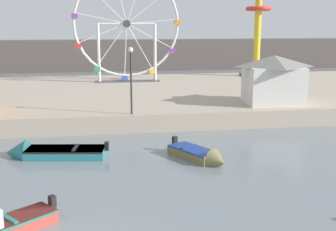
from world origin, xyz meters
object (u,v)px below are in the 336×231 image
object	(u,v)px
motorboat_olive_wood	(201,155)
carnival_booth_white_ticket	(273,79)
drop_tower_yellow_tower	(258,10)
promenade_lamp_near	(131,71)
motorboat_teal_painted	(46,152)
ferris_wheel_white_frame	(127,26)

from	to	relation	value
motorboat_olive_wood	carnival_booth_white_ticket	size ratio (longest dim) A/B	0.83
motorboat_olive_wood	carnival_booth_white_ticket	world-z (taller)	carnival_booth_white_ticket
drop_tower_yellow_tower	promenade_lamp_near	size ratio (longest dim) A/B	3.92
drop_tower_yellow_tower	carnival_booth_white_ticket	bearing A→B (deg)	-106.22
motorboat_teal_painted	drop_tower_yellow_tower	xyz separation A→B (m)	(19.39, 22.34, 7.82)
ferris_wheel_white_frame	motorboat_teal_painted	bearing A→B (deg)	-105.51
motorboat_teal_painted	promenade_lamp_near	size ratio (longest dim) A/B	1.28
motorboat_olive_wood	ferris_wheel_white_frame	distance (m)	22.93
motorboat_teal_painted	carnival_booth_white_ticket	bearing A→B (deg)	-146.91
ferris_wheel_white_frame	drop_tower_yellow_tower	distance (m)	14.07
motorboat_olive_wood	drop_tower_yellow_tower	size ratio (longest dim) A/B	0.23
motorboat_olive_wood	carnival_booth_white_ticket	distance (m)	11.48
ferris_wheel_white_frame	carnival_booth_white_ticket	xyz separation A→B (m)	(9.26, -13.43, -3.53)
motorboat_olive_wood	drop_tower_yellow_tower	distance (m)	27.99
motorboat_teal_painted	promenade_lamp_near	world-z (taller)	promenade_lamp_near
motorboat_teal_painted	motorboat_olive_wood	bearing A→B (deg)	175.17
motorboat_olive_wood	ferris_wheel_white_frame	world-z (taller)	ferris_wheel_white_frame
carnival_booth_white_ticket	promenade_lamp_near	bearing A→B (deg)	-163.43
motorboat_olive_wood	motorboat_teal_painted	world-z (taller)	motorboat_teal_painted
motorboat_teal_painted	drop_tower_yellow_tower	distance (m)	30.59
motorboat_olive_wood	motorboat_teal_painted	size ratio (longest dim) A/B	0.69
motorboat_teal_painted	carnival_booth_white_ticket	world-z (taller)	carnival_booth_white_ticket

